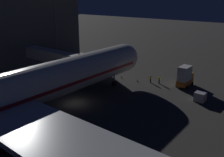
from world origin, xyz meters
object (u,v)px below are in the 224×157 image
object	(u,v)px
jet_bridge	(60,58)
baggage_container_mid_row	(200,97)
ground_crew_marshaller_fwd	(159,79)
traffic_cone_nose_starboard	(121,77)
ops_van	(185,76)
airliner_at_gate	(0,98)
traffic_cone_nose_port	(137,80)
apron_floodlight_mast	(55,24)
ground_crew_by_belt_loader	(151,78)

from	to	relation	value
jet_bridge	baggage_container_mid_row	size ratio (longest dim) A/B	10.09
ground_crew_marshaller_fwd	traffic_cone_nose_starboard	size ratio (longest dim) A/B	3.12
ops_van	traffic_cone_nose_starboard	bearing A→B (deg)	15.02
ground_crew_marshaller_fwd	airliner_at_gate	bearing A→B (deg)	78.22
jet_bridge	ops_van	xyz separation A→B (m)	(-21.87, -14.61, -3.36)
traffic_cone_nose_port	traffic_cone_nose_starboard	bearing A→B (deg)	0.00
jet_bridge	apron_floodlight_mast	distance (m)	19.70
ground_crew_by_belt_loader	traffic_cone_nose_port	xyz separation A→B (m)	(2.60, 1.29, -0.68)
ground_crew_marshaller_fwd	traffic_cone_nose_port	xyz separation A→B (m)	(4.41, 1.87, -0.67)
baggage_container_mid_row	ops_van	bearing A→B (deg)	-46.51
ground_crew_marshaller_fwd	baggage_container_mid_row	bearing A→B (deg)	159.61
airliner_at_gate	apron_floodlight_mast	bearing A→B (deg)	-50.02
jet_bridge	baggage_container_mid_row	xyz separation A→B (m)	(-27.23, -8.95, -4.68)
ground_crew_by_belt_loader	traffic_cone_nose_starboard	world-z (taller)	ground_crew_by_belt_loader
jet_bridge	ground_crew_marshaller_fwd	xyz separation A→B (m)	(-16.92, -12.78, -4.58)
apron_floodlight_mast	ops_van	world-z (taller)	apron_floodlight_mast
airliner_at_gate	ops_van	bearing A→B (deg)	-109.01
apron_floodlight_mast	traffic_cone_nose_starboard	bearing A→B (deg)	178.65
airliner_at_gate	ops_van	xyz separation A→B (m)	(-11.56, -33.55, -3.27)
jet_bridge	traffic_cone_nose_port	xyz separation A→B (m)	(-12.51, -10.92, -5.25)
apron_floodlight_mast	traffic_cone_nose_starboard	world-z (taller)	apron_floodlight_mast
baggage_container_mid_row	ground_crew_marshaller_fwd	world-z (taller)	ground_crew_marshaller_fwd
baggage_container_mid_row	ground_crew_by_belt_loader	bearing A→B (deg)	-15.02
airliner_at_gate	ground_crew_by_belt_loader	xyz separation A→B (m)	(-4.80, -31.14, -4.48)
ground_crew_marshaller_fwd	traffic_cone_nose_starboard	bearing A→B (deg)	11.95
ground_crew_marshaller_fwd	traffic_cone_nose_starboard	distance (m)	9.03
apron_floodlight_mast	ground_crew_by_belt_loader	xyz separation A→B (m)	(-30.30, -0.74, -9.67)
baggage_container_mid_row	ground_crew_by_belt_loader	size ratio (longest dim) A/B	1.08
ground_crew_by_belt_loader	ground_crew_marshaller_fwd	bearing A→B (deg)	-162.32
ops_van	ground_crew_by_belt_loader	size ratio (longest dim) A/B	2.62
airliner_at_gate	baggage_container_mid_row	size ratio (longest dim) A/B	33.24
jet_bridge	traffic_cone_nose_starboard	size ratio (longest dim) A/B	34.18
airliner_at_gate	ground_crew_marshaller_fwd	xyz separation A→B (m)	(-6.61, -31.72, -4.49)
baggage_container_mid_row	jet_bridge	bearing A→B (deg)	18.19
traffic_cone_nose_starboard	ground_crew_marshaller_fwd	bearing A→B (deg)	-168.05
ground_crew_marshaller_fwd	jet_bridge	bearing A→B (deg)	37.06
airliner_at_gate	jet_bridge	xyz separation A→B (m)	(10.31, -18.94, 0.09)
airliner_at_gate	apron_floodlight_mast	size ratio (longest dim) A/B	3.37
apron_floodlight_mast	ground_crew_marshaller_fwd	bearing A→B (deg)	-177.65
jet_bridge	ground_crew_marshaller_fwd	bearing A→B (deg)	-142.94
baggage_container_mid_row	ground_crew_marshaller_fwd	size ratio (longest dim) A/B	1.08
ground_crew_by_belt_loader	baggage_container_mid_row	bearing A→B (deg)	164.98
ground_crew_marshaller_fwd	traffic_cone_nose_port	size ratio (longest dim) A/B	3.12
airliner_at_gate	baggage_container_mid_row	world-z (taller)	airliner_at_gate
ground_crew_marshaller_fwd	traffic_cone_nose_port	world-z (taller)	ground_crew_marshaller_fwd
airliner_at_gate	traffic_cone_nose_port	xyz separation A→B (m)	(-2.20, -29.86, -5.16)
ground_crew_by_belt_loader	traffic_cone_nose_port	bearing A→B (deg)	26.34
ops_van	airliner_at_gate	bearing A→B (deg)	70.99
airliner_at_gate	traffic_cone_nose_starboard	distance (m)	30.38
apron_floodlight_mast	baggage_container_mid_row	size ratio (longest dim) A/B	9.85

